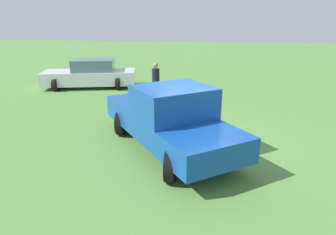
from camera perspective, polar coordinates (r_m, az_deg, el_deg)
name	(u,v)px	position (r m, az deg, el deg)	size (l,w,h in m)	color
ground_plane	(197,144)	(8.72, 5.64, -5.04)	(80.00, 80.00, 0.00)	#54843D
pickup_truck	(170,117)	(7.98, 0.44, 0.01)	(5.12, 4.52, 1.81)	black
sedan_near	(91,75)	(16.26, -14.65, 7.99)	(2.82, 4.99, 1.47)	black
person_bystander	(156,80)	(12.89, -2.36, 7.25)	(0.45, 0.45, 1.71)	black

